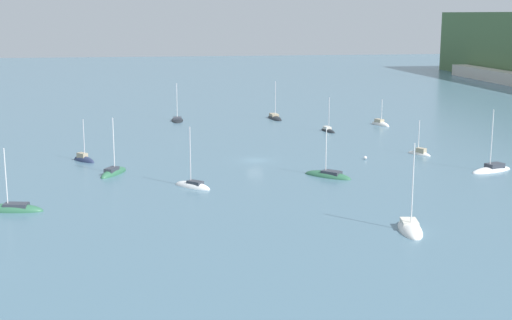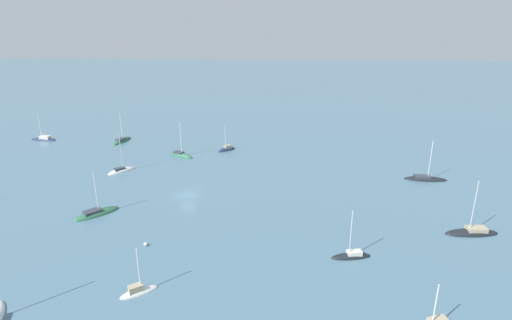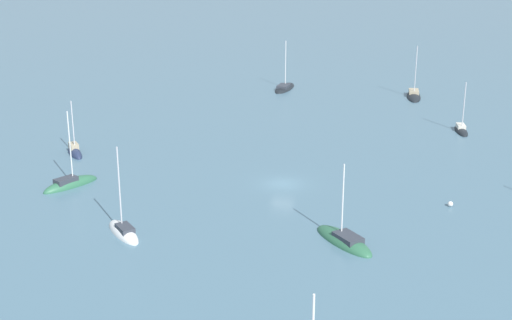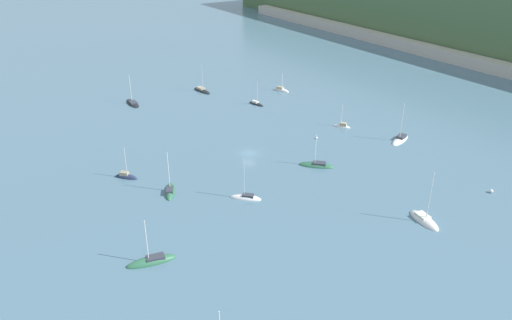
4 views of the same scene
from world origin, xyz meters
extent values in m
plane|color=slate|center=(0.00, 0.00, 0.00)|extent=(600.00, 600.00, 0.00)
ellipsoid|color=#2D6647|center=(25.80, -34.70, 0.00)|extent=(3.81, 8.33, 1.87)
cube|color=#333842|center=(25.93, -34.07, 0.75)|extent=(2.11, 3.15, 0.48)
cylinder|color=silver|center=(25.72, -35.10, 4.21)|extent=(0.14, 0.14, 7.39)
ellipsoid|color=black|center=(-27.22, 19.71, 0.00)|extent=(5.82, 2.54, 1.19)
cube|color=silver|center=(-27.67, 19.63, 0.64)|extent=(2.19, 1.43, 0.62)
cylinder|color=silver|center=(-26.94, 19.76, 3.74)|extent=(0.14, 0.14, 6.82)
cylinder|color=silver|center=(-33.30, 33.31, 3.08)|extent=(0.14, 0.14, 5.20)
ellipsoid|color=white|center=(-0.54, 28.93, 0.00)|extent=(4.58, 3.69, 1.15)
cube|color=tan|center=(-0.23, 29.14, 0.75)|extent=(1.91, 1.72, 0.87)
cylinder|color=silver|center=(-0.73, 28.81, 3.15)|extent=(0.14, 0.14, 5.67)
ellipsoid|color=#2D6647|center=(13.58, 8.89, 0.00)|extent=(7.21, 7.24, 1.65)
cube|color=#333842|center=(14.02, 9.33, 0.71)|extent=(3.18, 3.19, 0.51)
cylinder|color=silver|center=(13.30, 8.61, 3.98)|extent=(0.14, 0.14, 7.06)
ellipsoid|color=#2D6647|center=(6.69, -22.91, 0.00)|extent=(7.06, 4.91, 1.83)
cube|color=#333842|center=(7.18, -23.17, 0.80)|extent=(2.84, 2.34, 0.60)
cylinder|color=silver|center=(6.38, -22.75, 4.54)|extent=(0.14, 0.14, 8.08)
ellipsoid|color=#232D4C|center=(48.10, -34.82, 0.00)|extent=(7.73, 3.00, 1.38)
cube|color=silver|center=(47.50, -34.74, 0.81)|extent=(2.87, 1.79, 0.87)
cylinder|color=silver|center=(48.47, -34.86, 3.96)|extent=(0.14, 0.14, 7.16)
ellipsoid|color=black|center=(-46.84, 12.10, 0.00)|extent=(8.45, 3.06, 1.48)
cube|color=tan|center=(-47.50, 12.04, 0.75)|extent=(3.11, 1.88, 0.69)
cylinder|color=silver|center=(-46.43, 12.14, 4.57)|extent=(0.14, 0.14, 8.33)
ellipsoid|color=white|center=(17.08, -11.65, 0.00)|extent=(5.52, 5.65, 1.69)
cube|color=#333842|center=(17.42, -11.29, 0.72)|extent=(2.42, 2.45, 0.51)
cylinder|color=silver|center=(16.87, -11.87, 4.52)|extent=(0.14, 0.14, 8.11)
ellipsoid|color=black|center=(-47.53, -10.46, 0.00)|extent=(8.81, 3.04, 1.23)
cube|color=#333842|center=(-46.84, -10.50, 0.59)|extent=(3.22, 1.99, 0.50)
cylinder|color=silver|center=(-47.97, -10.44, 4.39)|extent=(0.14, 0.14, 8.11)
ellipsoid|color=#232D4C|center=(-3.86, -28.10, 0.00)|extent=(4.71, 4.38, 1.77)
cube|color=tan|center=(-4.16, -28.36, 0.92)|extent=(2.01, 1.94, 0.86)
cylinder|color=silver|center=(-3.67, -27.93, 3.76)|extent=(0.14, 0.14, 6.54)
sphere|color=white|center=(2.07, 18.39, 0.28)|extent=(0.56, 0.56, 0.56)
camera|label=1|loc=(114.64, -18.24, 23.92)|focal=50.00mm
camera|label=2|loc=(-16.77, 68.19, 30.57)|focal=28.00mm
camera|label=3|loc=(73.79, 16.45, 28.14)|focal=50.00mm
camera|label=4|loc=(88.47, -55.67, 49.27)|focal=35.00mm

